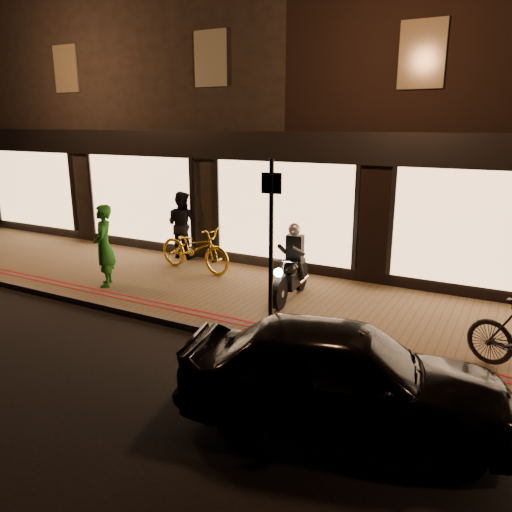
{
  "coord_description": "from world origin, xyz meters",
  "views": [
    {
      "loc": [
        5.16,
        -6.86,
        3.69
      ],
      "look_at": [
        0.52,
        1.64,
        1.1
      ],
      "focal_mm": 35.0,
      "sensor_mm": 36.0,
      "label": 1
    }
  ],
  "objects": [
    {
      "name": "sidewalk",
      "position": [
        0.0,
        2.0,
        0.06
      ],
      "size": [
        50.0,
        4.0,
        0.12
      ],
      "primitive_type": "cube",
      "color": "brown",
      "rests_on": "ground"
    },
    {
      "name": "motorcycle",
      "position": [
        1.06,
        2.2,
        0.73
      ],
      "size": [
        0.61,
        1.94,
        1.59
      ],
      "rotation": [
        0.0,
        0.0,
        0.09
      ],
      "color": "black",
      "rests_on": "sidewalk"
    },
    {
      "name": "kerb_stone",
      "position": [
        0.0,
        0.05,
        0.06
      ],
      "size": [
        50.0,
        0.14,
        0.12
      ],
      "primitive_type": "cube",
      "color": "#59544C",
      "rests_on": "ground"
    },
    {
      "name": "person_dark",
      "position": [
        -2.93,
        3.8,
        1.03
      ],
      "size": [
        0.89,
        0.7,
        1.81
      ],
      "primitive_type": "imported",
      "rotation": [
        0.0,
        0.0,
        3.13
      ],
      "color": "black",
      "rests_on": "sidewalk"
    },
    {
      "name": "ground",
      "position": [
        0.0,
        0.0,
        0.0
      ],
      "size": [
        90.0,
        90.0,
        0.0
      ],
      "primitive_type": "plane",
      "color": "black",
      "rests_on": "ground"
    },
    {
      "name": "person_green",
      "position": [
        -2.98,
        0.98,
        1.04
      ],
      "size": [
        0.77,
        0.8,
        1.84
      ],
      "primitive_type": "imported",
      "rotation": [
        0.0,
        0.0,
        -0.89
      ],
      "color": "#1E6D1D",
      "rests_on": "sidewalk"
    },
    {
      "name": "building_row",
      "position": [
        -0.0,
        8.99,
        4.25
      ],
      "size": [
        48.0,
        10.11,
        8.5
      ],
      "color": "black",
      "rests_on": "ground"
    },
    {
      "name": "bicycle_gold",
      "position": [
        -1.9,
        2.91,
        0.69
      ],
      "size": [
        2.24,
        1.01,
        1.14
      ],
      "primitive_type": "imported",
      "rotation": [
        0.0,
        0.0,
        1.45
      ],
      "color": "gold",
      "rests_on": "sidewalk"
    },
    {
      "name": "red_kerb_lines",
      "position": [
        0.0,
        0.55,
        0.12
      ],
      "size": [
        50.0,
        0.26,
        0.01
      ],
      "color": "maroon",
      "rests_on": "sidewalk"
    },
    {
      "name": "sign_post",
      "position": [
        1.4,
        0.57,
        1.8
      ],
      "size": [
        0.35,
        0.09,
        3.0
      ],
      "rotation": [
        0.0,
        0.0,
        0.16
      ],
      "color": "black",
      "rests_on": "sidewalk"
    },
    {
      "name": "parked_car",
      "position": [
        3.43,
        -1.47,
        0.69
      ],
      "size": [
        4.31,
        2.54,
        1.38
      ],
      "primitive_type": "imported",
      "rotation": [
        0.0,
        0.0,
        1.81
      ],
      "color": "black",
      "rests_on": "ground"
    }
  ]
}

